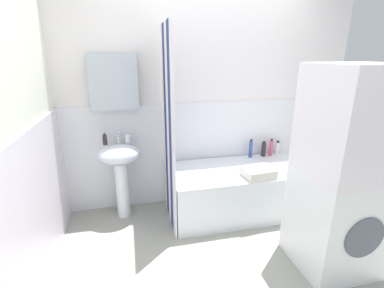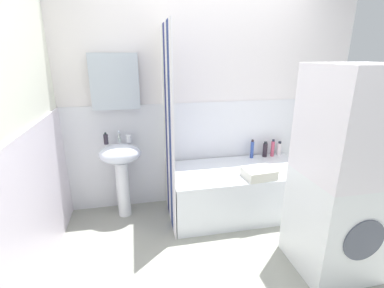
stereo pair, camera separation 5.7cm
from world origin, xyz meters
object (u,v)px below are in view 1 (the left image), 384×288
Objects in this scene: bathtub at (237,190)px; shampoo_bottle at (251,149)px; toothbrush_cup at (128,139)px; towel_folded at (258,173)px; washer_dryer_stack at (343,174)px; body_wash_bottle at (264,149)px; sink at (120,165)px; lotion_bottle at (271,148)px; soap_dispenser at (105,140)px; conditioner_bottle at (277,148)px.

bathtub is 0.55m from shampoo_bottle.
toothbrush_cup is 1.41m from towel_folded.
washer_dryer_stack is at bearing -81.20° from shampoo_bottle.
body_wash_bottle is 0.17m from shampoo_bottle.
sink is 2.70× the size of towel_folded.
washer_dryer_stack is (-0.08, -1.25, 0.21)m from lotion_bottle.
shampoo_bottle is at bearing 73.83° from towel_folded.
bathtub is at bearing -146.15° from body_wash_bottle.
toothbrush_cup reaches higher than sink.
towel_folded is at bearing -121.16° from body_wash_bottle.
sink is at bearing -176.58° from lotion_bottle.
soap_dispenser is at bearing -178.17° from body_wash_bottle.
lotion_bottle reaches higher than bathtub.
towel_folded is at bearing -64.80° from bathtub.
toothbrush_cup is at bearing 143.12° from washer_dryer_stack.
shampoo_bottle is (-0.27, 0.00, 0.01)m from lotion_bottle.
lotion_bottle is 0.10m from body_wash_bottle.
body_wash_bottle is (1.61, 0.04, -0.26)m from toothbrush_cup.
shampoo_bottle is (1.67, 0.06, -0.25)m from soap_dispenser.
washer_dryer_stack is (1.63, -1.22, -0.03)m from toothbrush_cup.
lotion_bottle is 0.27m from shampoo_bottle.
lotion_bottle is (0.54, 0.29, 0.36)m from bathtub.
conditioner_bottle is (1.91, 0.14, -0.00)m from sink.
conditioner_bottle is at bearing 2.38° from soap_dispenser.
sink reaches higher than body_wash_bottle.
shampoo_bottle reaches higher than bathtub.
towel_folded is at bearing -17.87° from soap_dispenser.
body_wash_bottle reaches higher than towel_folded.
toothbrush_cup reaches higher than conditioner_bottle.
bathtub is 0.90× the size of washer_dryer_stack.
sink is at bearing -176.24° from body_wash_bottle.
towel_folded is (0.12, -0.25, 0.31)m from bathtub.
sink is at bearing -175.86° from conditioner_bottle.
lotion_bottle is 0.69m from towel_folded.
soap_dispenser is at bearing 158.46° from sink.
washer_dryer_stack is at bearing -63.76° from towel_folded.
shampoo_bottle is at bearing -178.75° from body_wash_bottle.
lotion_bottle is 0.94× the size of shampoo_bottle.
conditioner_bottle is at bearing 1.98° from toothbrush_cup.
shampoo_bottle reaches higher than body_wash_bottle.
soap_dispenser is 0.59× the size of lotion_bottle.
sink is at bearing -175.96° from shampoo_bottle.
sink is 0.50× the size of washer_dryer_stack.
toothbrush_cup reaches higher than bathtub.
lotion_bottle reaches higher than towel_folded.
conditioner_bottle is at bearing 4.56° from shampoo_bottle.
bathtub is 8.62× the size of conditioner_bottle.
body_wash_bottle is at bearing 33.85° from bathtub.
sink is 0.31m from soap_dispenser.
bathtub is at bearing -9.78° from soap_dispenser.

